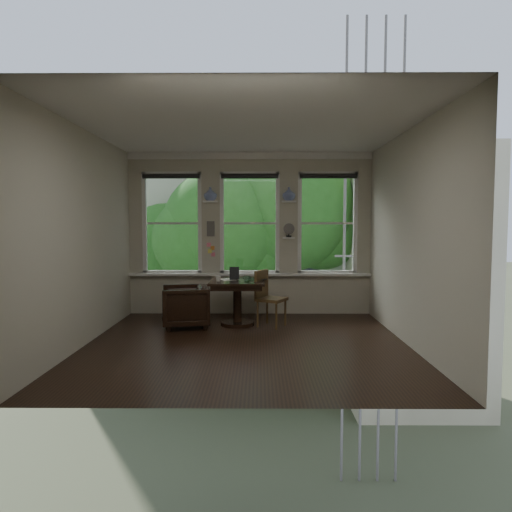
{
  "coord_description": "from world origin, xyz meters",
  "views": [
    {
      "loc": [
        0.18,
        -6.31,
        1.68
      ],
      "look_at": [
        0.13,
        0.9,
        1.18
      ],
      "focal_mm": 32.0,
      "sensor_mm": 36.0,
      "label": 1
    }
  ],
  "objects_px": {
    "side_chair_right": "(272,299)",
    "laptop": "(258,280)",
    "armchair_left": "(185,306)",
    "mug": "(218,279)",
    "table": "(237,303)"
  },
  "relations": [
    {
      "from": "table",
      "to": "side_chair_right",
      "type": "bearing_deg",
      "value": -9.23
    },
    {
      "from": "table",
      "to": "laptop",
      "type": "height_order",
      "value": "laptop"
    },
    {
      "from": "table",
      "to": "laptop",
      "type": "distance_m",
      "value": 0.51
    },
    {
      "from": "side_chair_right",
      "to": "laptop",
      "type": "bearing_deg",
      "value": 103.18
    },
    {
      "from": "armchair_left",
      "to": "side_chair_right",
      "type": "height_order",
      "value": "side_chair_right"
    },
    {
      "from": "side_chair_right",
      "to": "mug",
      "type": "xyz_separation_m",
      "value": [
        -0.87,
        -0.02,
        0.34
      ]
    },
    {
      "from": "armchair_left",
      "to": "side_chair_right",
      "type": "xyz_separation_m",
      "value": [
        1.41,
        0.07,
        0.12
      ]
    },
    {
      "from": "side_chair_right",
      "to": "mug",
      "type": "relative_size",
      "value": 9.44
    },
    {
      "from": "table",
      "to": "mug",
      "type": "distance_m",
      "value": 0.53
    },
    {
      "from": "table",
      "to": "armchair_left",
      "type": "height_order",
      "value": "table"
    },
    {
      "from": "armchair_left",
      "to": "table",
      "type": "bearing_deg",
      "value": 90.54
    },
    {
      "from": "armchair_left",
      "to": "mug",
      "type": "distance_m",
      "value": 0.7
    },
    {
      "from": "table",
      "to": "mug",
      "type": "height_order",
      "value": "mug"
    },
    {
      "from": "table",
      "to": "laptop",
      "type": "xyz_separation_m",
      "value": [
        0.34,
        -0.03,
        0.39
      ]
    },
    {
      "from": "laptop",
      "to": "mug",
      "type": "xyz_separation_m",
      "value": [
        -0.64,
        -0.09,
        0.03
      ]
    }
  ]
}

